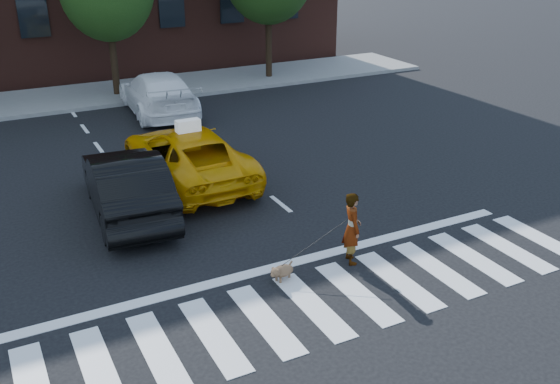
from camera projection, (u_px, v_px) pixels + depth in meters
name	position (u px, v px, depth m)	size (l,w,h in m)	color
ground	(313.00, 306.00, 11.76)	(120.00, 120.00, 0.00)	black
crosswalk	(313.00, 306.00, 11.75)	(13.00, 2.40, 0.01)	silver
stop_line	(274.00, 267.00, 13.06)	(12.00, 0.30, 0.01)	silver
sidewalk_far	(103.00, 94.00, 26.00)	(30.00, 4.00, 0.15)	slate
taxi	(187.00, 155.00, 17.19)	(2.49, 5.39, 1.50)	orange
black_sedan	(127.00, 184.00, 15.18)	(1.66, 4.77, 1.57)	black
white_suv	(158.00, 93.00, 23.32)	(2.20, 5.41, 1.57)	white
woman	(352.00, 228.00, 13.00)	(0.58, 0.38, 1.58)	#999999
dog	(281.00, 271.00, 12.51)	(0.62, 0.40, 0.36)	olive
taxi_sign	(188.00, 126.00, 16.66)	(0.65, 0.28, 0.32)	white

